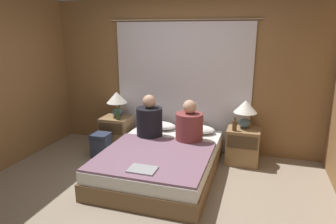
# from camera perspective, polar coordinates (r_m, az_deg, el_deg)

# --- Properties ---
(ground_plane) EXTENTS (16.00, 16.00, 0.00)m
(ground_plane) POSITION_cam_1_polar(r_m,az_deg,el_deg) (3.87, -4.40, -15.77)
(ground_plane) COLOR gray
(wall_back) EXTENTS (4.67, 0.06, 2.50)m
(wall_back) POSITION_cam_1_polar(r_m,az_deg,el_deg) (5.07, 2.81, 6.84)
(wall_back) COLOR olive
(wall_back) RESTS_ON ground_plane
(curtain_panel) EXTENTS (2.49, 0.02, 2.16)m
(curtain_panel) POSITION_cam_1_polar(r_m,az_deg,el_deg) (5.04, 2.61, 4.81)
(curtain_panel) COLOR silver
(curtain_panel) RESTS_ON ground_plane
(bed) EXTENTS (1.48, 2.04, 0.39)m
(bed) POSITION_cam_1_polar(r_m,az_deg,el_deg) (4.32, -1.23, -9.34)
(bed) COLOR brown
(bed) RESTS_ON ground_plane
(nightstand_left) EXTENTS (0.49, 0.43, 0.55)m
(nightstand_left) POSITION_cam_1_polar(r_m,az_deg,el_deg) (5.31, -9.79, -3.82)
(nightstand_left) COLOR #937047
(nightstand_left) RESTS_ON ground_plane
(nightstand_right) EXTENTS (0.49, 0.43, 0.55)m
(nightstand_right) POSITION_cam_1_polar(r_m,az_deg,el_deg) (4.77, 14.03, -6.28)
(nightstand_right) COLOR #937047
(nightstand_right) RESTS_ON ground_plane
(lamp_left) EXTENTS (0.35, 0.35, 0.43)m
(lamp_left) POSITION_cam_1_polar(r_m,az_deg,el_deg) (5.21, -9.72, 2.27)
(lamp_left) COLOR slate
(lamp_left) RESTS_ON nightstand_left
(lamp_right) EXTENTS (0.35, 0.35, 0.43)m
(lamp_right) POSITION_cam_1_polar(r_m,az_deg,el_deg) (4.67, 14.53, 0.47)
(lamp_right) COLOR slate
(lamp_right) RESTS_ON nightstand_right
(pillow_left) EXTENTS (0.60, 0.35, 0.12)m
(pillow_left) POSITION_cam_1_polar(r_m,az_deg,el_deg) (5.04, -1.86, -2.57)
(pillow_left) COLOR white
(pillow_left) RESTS_ON bed
(pillow_right) EXTENTS (0.60, 0.35, 0.12)m
(pillow_right) POSITION_cam_1_polar(r_m,az_deg,el_deg) (4.87, 5.43, -3.26)
(pillow_right) COLOR white
(pillow_right) RESTS_ON bed
(blanket_on_bed) EXTENTS (1.42, 1.35, 0.03)m
(blanket_on_bed) POSITION_cam_1_polar(r_m,az_deg,el_deg) (3.96, -2.71, -8.36)
(blanket_on_bed) COLOR slate
(blanket_on_bed) RESTS_ON bed
(person_left_in_bed) EXTENTS (0.40, 0.40, 0.67)m
(person_left_in_bed) POSITION_cam_1_polar(r_m,az_deg,el_deg) (4.61, -3.56, -1.60)
(person_left_in_bed) COLOR black
(person_left_in_bed) RESTS_ON bed
(person_right_in_bed) EXTENTS (0.41, 0.41, 0.63)m
(person_right_in_bed) POSITION_cam_1_polar(r_m,az_deg,el_deg) (4.44, 4.07, -2.54)
(person_right_in_bed) COLOR brown
(person_right_in_bed) RESTS_ON bed
(beer_bottle_on_left_stand) EXTENTS (0.06, 0.06, 0.23)m
(beer_bottle_on_left_stand) POSITION_cam_1_polar(r_m,az_deg,el_deg) (5.04, -9.51, -0.49)
(beer_bottle_on_left_stand) COLOR #2D4C28
(beer_bottle_on_left_stand) RESTS_ON nightstand_left
(beer_bottle_on_right_stand) EXTENTS (0.07, 0.07, 0.21)m
(beer_bottle_on_right_stand) POSITION_cam_1_polar(r_m,az_deg,el_deg) (4.54, 12.55, -2.51)
(beer_bottle_on_right_stand) COLOR #513819
(beer_bottle_on_right_stand) RESTS_ON nightstand_right
(laptop_on_bed) EXTENTS (0.32, 0.23, 0.02)m
(laptop_on_bed) POSITION_cam_1_polar(r_m,az_deg,el_deg) (3.56, -4.89, -10.84)
(laptop_on_bed) COLOR #9EA0A5
(laptop_on_bed) RESTS_ON blanket_on_bed
(backpack_on_floor) EXTENTS (0.28, 0.27, 0.40)m
(backpack_on_floor) POSITION_cam_1_polar(r_m,az_deg,el_deg) (4.97, -12.63, -5.93)
(backpack_on_floor) COLOR #333D56
(backpack_on_floor) RESTS_ON ground_plane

